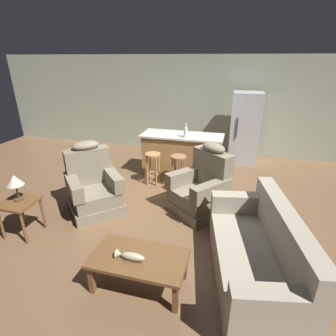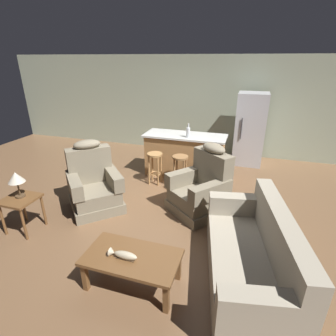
% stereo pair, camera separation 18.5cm
% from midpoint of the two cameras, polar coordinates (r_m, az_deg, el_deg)
% --- Properties ---
extents(ground_plane, '(12.00, 12.00, 0.00)m').
position_cam_midpoint_polar(ground_plane, '(4.97, -1.50, -7.49)').
color(ground_plane, brown).
extents(back_wall, '(12.00, 0.05, 2.60)m').
position_cam_midpoint_polar(back_wall, '(7.43, 5.41, 13.41)').
color(back_wall, '#9EA88E').
rests_on(back_wall, ground_plane).
extents(coffee_table, '(1.10, 0.60, 0.42)m').
position_cam_midpoint_polar(coffee_table, '(3.21, -8.10, -19.38)').
color(coffee_table, brown).
rests_on(coffee_table, ground_plane).
extents(fish_figurine, '(0.34, 0.10, 0.10)m').
position_cam_midpoint_polar(fish_figurine, '(3.13, -10.07, -18.40)').
color(fish_figurine, '#4C3823').
rests_on(fish_figurine, coffee_table).
extents(couch, '(1.19, 2.03, 0.94)m').
position_cam_midpoint_polar(couch, '(3.42, 17.43, -17.72)').
color(couch, '#9E937F').
rests_on(couch, ground_plane).
extents(recliner_near_lamp, '(1.19, 1.19, 1.20)m').
position_cam_midpoint_polar(recliner_near_lamp, '(4.81, -17.03, -3.94)').
color(recliner_near_lamp, '#756B56').
rests_on(recliner_near_lamp, ground_plane).
extents(recliner_near_island, '(1.18, 1.18, 1.20)m').
position_cam_midpoint_polar(recliner_near_island, '(4.58, 6.25, -4.39)').
color(recliner_near_island, '#756B56').
rests_on(recliner_near_island, ground_plane).
extents(end_table, '(0.48, 0.48, 0.56)m').
position_cam_midpoint_polar(end_table, '(4.55, -30.59, -7.38)').
color(end_table, brown).
rests_on(end_table, ground_plane).
extents(table_lamp, '(0.24, 0.24, 0.41)m').
position_cam_midpoint_polar(table_lamp, '(4.42, -31.45, -2.52)').
color(table_lamp, '#4C3823').
rests_on(table_lamp, end_table).
extents(kitchen_island, '(1.80, 0.70, 0.95)m').
position_cam_midpoint_polar(kitchen_island, '(5.95, 2.14, 2.89)').
color(kitchen_island, '#9E7042').
rests_on(kitchen_island, ground_plane).
extents(bar_stool_left, '(0.32, 0.32, 0.68)m').
position_cam_midpoint_polar(bar_stool_left, '(5.51, -4.26, 1.11)').
color(bar_stool_left, '#A87A47').
rests_on(bar_stool_left, ground_plane).
extents(bar_stool_middle, '(0.32, 0.32, 0.68)m').
position_cam_midpoint_polar(bar_stool_middle, '(5.37, 1.31, 0.54)').
color(bar_stool_middle, olive).
rests_on(bar_stool_middle, ground_plane).
extents(bar_stool_right, '(0.32, 0.32, 0.68)m').
position_cam_midpoint_polar(bar_stool_right, '(5.27, 7.13, -0.05)').
color(bar_stool_right, '#A87A47').
rests_on(bar_stool_right, ground_plane).
extents(refrigerator, '(0.70, 0.69, 1.76)m').
position_cam_midpoint_polar(refrigerator, '(6.85, 15.65, 8.27)').
color(refrigerator, '#B7B7BC').
rests_on(refrigerator, ground_plane).
extents(bottle_tall_green, '(0.08, 0.08, 0.30)m').
position_cam_midpoint_polar(bottle_tall_green, '(5.58, 2.90, 7.82)').
color(bottle_tall_green, silver).
rests_on(bottle_tall_green, kitchen_island).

